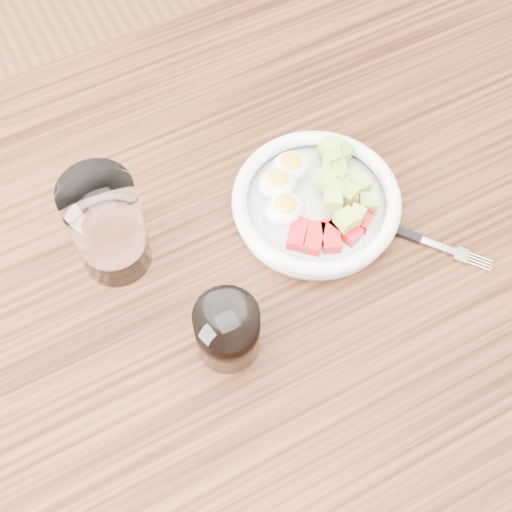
% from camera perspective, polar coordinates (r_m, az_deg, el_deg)
% --- Properties ---
extents(ground, '(4.00, 4.00, 0.00)m').
position_cam_1_polar(ground, '(1.61, 0.49, -13.59)').
color(ground, brown).
rests_on(ground, ground).
extents(dining_table, '(1.50, 0.90, 0.77)m').
position_cam_1_polar(dining_table, '(0.98, 0.79, -3.81)').
color(dining_table, brown).
rests_on(dining_table, ground).
extents(bowl, '(0.22, 0.22, 0.05)m').
position_cam_1_polar(bowl, '(0.92, 4.81, 4.49)').
color(bowl, white).
rests_on(bowl, dining_table).
extents(fork, '(0.12, 0.15, 0.01)m').
position_cam_1_polar(fork, '(0.93, 12.04, 1.68)').
color(fork, black).
rests_on(fork, dining_table).
extents(water_glass, '(0.09, 0.09, 0.15)m').
position_cam_1_polar(water_glass, '(0.85, -11.82, 2.33)').
color(water_glass, white).
rests_on(water_glass, dining_table).
extents(coffee_glass, '(0.07, 0.07, 0.08)m').
position_cam_1_polar(coffee_glass, '(0.81, -2.30, -6.00)').
color(coffee_glass, white).
rests_on(coffee_glass, dining_table).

